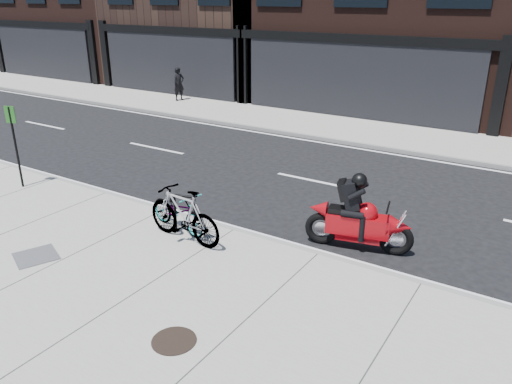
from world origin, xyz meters
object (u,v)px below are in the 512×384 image
Objects in this scene: motorcycle at (364,220)px; manhole_cover at (174,341)px; bicycle_front at (178,211)px; pedestrian at (179,84)px; sign_post at (15,140)px; bicycle_rear at (184,215)px; bike_rack at (185,210)px; utility_grate at (36,256)px.

motorcycle is 4.57m from manhole_cover.
motorcycle is (3.55, 1.49, 0.10)m from bicycle_front.
bicycle_front is 3.85m from motorcycle.
sign_post reaches higher than pedestrian.
bicycle_rear is 0.89× the size of sign_post.
manhole_cover is (2.21, -2.90, -0.48)m from bike_rack.
bicycle_rear reaches higher than utility_grate.
bicycle_front reaches higher than manhole_cover.
sign_post reaches higher than bike_rack.
bicycle_front is 3.79m from manhole_cover.
manhole_cover is at bearing -124.69° from pedestrian.
manhole_cover is (1.97, -2.59, -0.56)m from bicycle_rear.
sign_post is at bearing 160.61° from manhole_cover.
pedestrian is (-9.83, 11.27, 0.21)m from bicycle_rear.
manhole_cover and utility_grate have the same top height.
pedestrian is at bearing 120.47° from utility_grate.
manhole_cover is at bearing -7.13° from utility_grate.
bicycle_rear reaches higher than manhole_cover.
utility_grate is 4.44m from sign_post.
bicycle_front is 0.87× the size of bicycle_rear.
motorcycle reaches higher than bike_rack.
bike_rack is 3.69m from motorcycle.
manhole_cover is 8.14m from sign_post.
bicycle_front is at bearing -124.46° from pedestrian.
motorcycle is at bearing 124.21° from bicycle_rear.
bike_rack is 3.68m from manhole_cover.
sign_post is (4.21, -11.19, 0.50)m from pedestrian.
bike_rack is 0.54× the size of pedestrian.
bike_rack is 0.39× the size of sign_post.
bicycle_rear is 2.93m from utility_grate.
sign_post is at bearing 177.90° from motorcycle.
bicycle_front is 1.06× the size of pedestrian.
bike_rack reaches higher than utility_grate.
motorcycle is at bearing 75.23° from manhole_cover.
bicycle_rear is 3.30m from manhole_cover.
utility_grate is at bearing 157.99° from bicycle_front.
bicycle_rear is at bearing -19.06° from sign_post.
motorcycle is 16.05m from pedestrian.
pedestrian is (-9.40, 10.95, 0.35)m from bicycle_front.
bike_rack is 1.26× the size of manhole_cover.
sign_post reaches higher than bicycle_front.
utility_grate is at bearing -134.63° from pedestrian.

